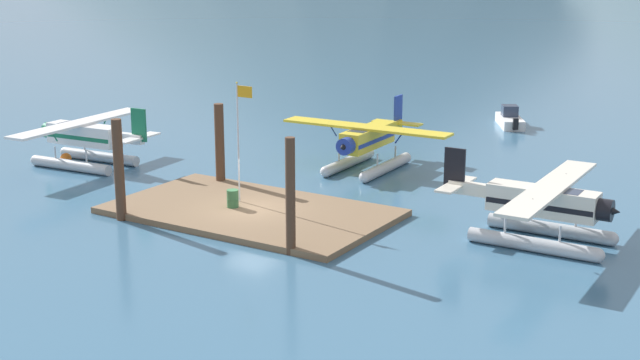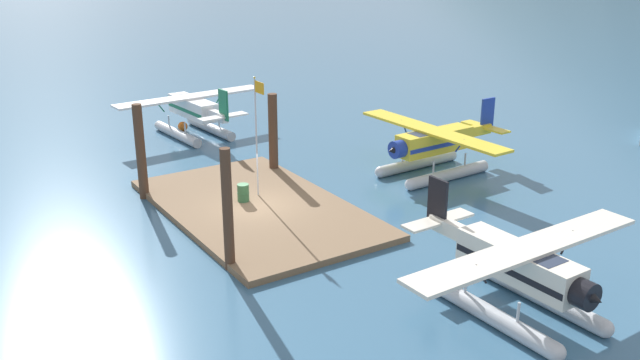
{
  "view_description": "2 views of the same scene",
  "coord_description": "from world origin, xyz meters",
  "px_view_note": "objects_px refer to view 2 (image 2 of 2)",
  "views": [
    {
      "loc": [
        24.69,
        -33.34,
        12.58
      ],
      "look_at": [
        1.94,
        3.33,
        1.27
      ],
      "focal_mm": 49.41,
      "sensor_mm": 36.0,
      "label": 1
    },
    {
      "loc": [
        27.87,
        -14.35,
        12.68
      ],
      "look_at": [
        2.31,
        2.19,
        1.88
      ],
      "focal_mm": 38.62,
      "sensor_mm": 36.0,
      "label": 2
    }
  ],
  "objects_px": {
    "seaplane_white_port_fwd": "(193,113)",
    "flagpole": "(257,124)",
    "seaplane_cream_stbd_fwd": "(518,273)",
    "fuel_drum": "(243,193)",
    "seaplane_yellow_bow_centre": "(434,148)",
    "mooring_buoy": "(183,126)"
  },
  "relations": [
    {
      "from": "fuel_drum",
      "to": "mooring_buoy",
      "type": "height_order",
      "value": "fuel_drum"
    },
    {
      "from": "flagpole",
      "to": "seaplane_yellow_bow_centre",
      "type": "relative_size",
      "value": 0.58
    },
    {
      "from": "seaplane_cream_stbd_fwd",
      "to": "seaplane_white_port_fwd",
      "type": "relative_size",
      "value": 0.99
    },
    {
      "from": "fuel_drum",
      "to": "mooring_buoy",
      "type": "bearing_deg",
      "value": 169.06
    },
    {
      "from": "fuel_drum",
      "to": "seaplane_yellow_bow_centre",
      "type": "distance_m",
      "value": 11.31
    },
    {
      "from": "mooring_buoy",
      "to": "seaplane_yellow_bow_centre",
      "type": "height_order",
      "value": "seaplane_yellow_bow_centre"
    },
    {
      "from": "fuel_drum",
      "to": "mooring_buoy",
      "type": "xyz_separation_m",
      "value": [
        -14.86,
        2.87,
        -0.4
      ]
    },
    {
      "from": "flagpole",
      "to": "seaplane_cream_stbd_fwd",
      "type": "height_order",
      "value": "flagpole"
    },
    {
      "from": "fuel_drum",
      "to": "seaplane_white_port_fwd",
      "type": "height_order",
      "value": "seaplane_white_port_fwd"
    },
    {
      "from": "fuel_drum",
      "to": "seaplane_cream_stbd_fwd",
      "type": "bearing_deg",
      "value": 13.53
    },
    {
      "from": "seaplane_white_port_fwd",
      "to": "flagpole",
      "type": "bearing_deg",
      "value": -9.01
    },
    {
      "from": "flagpole",
      "to": "seaplane_white_port_fwd",
      "type": "xyz_separation_m",
      "value": [
        -13.22,
        2.1,
        -2.49
      ]
    },
    {
      "from": "flagpole",
      "to": "fuel_drum",
      "type": "bearing_deg",
      "value": -77.88
    },
    {
      "from": "seaplane_cream_stbd_fwd",
      "to": "seaplane_white_port_fwd",
      "type": "bearing_deg",
      "value": -179.26
    },
    {
      "from": "fuel_drum",
      "to": "seaplane_white_port_fwd",
      "type": "bearing_deg",
      "value": 166.99
    },
    {
      "from": "fuel_drum",
      "to": "mooring_buoy",
      "type": "distance_m",
      "value": 15.14
    },
    {
      "from": "flagpole",
      "to": "mooring_buoy",
      "type": "height_order",
      "value": "flagpole"
    },
    {
      "from": "flagpole",
      "to": "seaplane_cream_stbd_fwd",
      "type": "bearing_deg",
      "value": 9.54
    },
    {
      "from": "mooring_buoy",
      "to": "seaplane_cream_stbd_fwd",
      "type": "xyz_separation_m",
      "value": [
        29.26,
        0.59,
        1.24
      ]
    },
    {
      "from": "fuel_drum",
      "to": "seaplane_yellow_bow_centre",
      "type": "xyz_separation_m",
      "value": [
        1.38,
        11.19,
        0.84
      ]
    },
    {
      "from": "fuel_drum",
      "to": "seaplane_white_port_fwd",
      "type": "xyz_separation_m",
      "value": [
        -13.43,
        3.1,
        0.84
      ]
    },
    {
      "from": "seaplane_cream_stbd_fwd",
      "to": "seaplane_yellow_bow_centre",
      "type": "distance_m",
      "value": 15.15
    }
  ]
}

